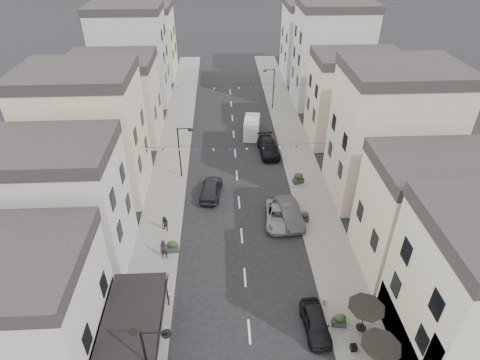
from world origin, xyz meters
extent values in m
cube|color=slate|center=(-7.50, 32.00, 0.06)|extent=(4.00, 76.00, 0.12)
cube|color=slate|center=(7.50, 32.00, 0.06)|extent=(4.00, 76.00, 0.12)
cube|color=black|center=(-7.50, 5.00, 3.20)|extent=(3.60, 7.50, 0.15)
cube|color=black|center=(-5.70, 5.00, 2.70)|extent=(0.34, 7.50, 0.99)
cylinder|color=black|center=(-5.80, 8.50, 1.60)|extent=(0.10, 0.10, 3.20)
cube|color=beige|center=(-14.50, 14.00, 5.00)|extent=(10.00, 7.00, 10.00)
cube|color=#262323|center=(-14.50, 14.00, 10.50)|extent=(10.20, 7.14, 1.00)
cube|color=#BCA68D|center=(-14.50, 24.00, 6.00)|extent=(10.00, 8.00, 12.00)
cube|color=#262323|center=(-14.50, 24.00, 12.50)|extent=(10.20, 8.16, 1.00)
cube|color=#AFA08E|center=(-14.50, 36.00, 4.75)|extent=(10.00, 8.00, 9.50)
cube|color=#262323|center=(-14.50, 36.00, 10.00)|extent=(10.20, 8.16, 1.00)
cube|color=#9D9C98|center=(-14.50, 48.00, 6.50)|extent=(10.00, 7.00, 13.00)
cube|color=#262323|center=(-14.50, 48.00, 13.50)|extent=(10.20, 7.14, 1.00)
cube|color=beige|center=(-14.50, 60.00, 5.50)|extent=(10.00, 9.00, 11.00)
cube|color=#262323|center=(-14.50, 60.00, 11.50)|extent=(10.20, 9.18, 1.00)
cube|color=beige|center=(14.50, 12.00, 4.50)|extent=(10.00, 7.00, 9.00)
cube|color=#262323|center=(14.50, 12.00, 9.50)|extent=(10.20, 7.14, 1.00)
cube|color=#AFA08E|center=(14.50, 22.00, 6.25)|extent=(10.00, 8.00, 12.50)
cube|color=#262323|center=(14.50, 22.00, 13.00)|extent=(10.20, 8.16, 1.00)
cube|color=#BCA68D|center=(14.50, 34.00, 5.00)|extent=(10.00, 7.00, 10.00)
cube|color=#262323|center=(14.50, 34.00, 10.50)|extent=(10.20, 7.14, 1.00)
cube|color=#9D9C98|center=(14.50, 46.00, 6.75)|extent=(10.00, 8.00, 13.50)
cube|color=#262323|center=(14.50, 46.00, 14.00)|extent=(10.20, 8.16, 1.00)
cube|color=beige|center=(14.50, 58.00, 5.75)|extent=(10.00, 9.00, 11.50)
cube|color=#262323|center=(14.50, 58.00, 12.00)|extent=(10.20, 9.18, 1.00)
cylinder|color=black|center=(7.70, 2.80, 1.27)|extent=(0.06, 0.06, 2.30)
cone|color=black|center=(7.70, 2.80, 2.37)|extent=(2.50, 2.50, 0.55)
cylinder|color=black|center=(7.70, 5.60, 1.27)|extent=(0.06, 0.06, 2.30)
cone|color=black|center=(7.70, 5.60, 2.37)|extent=(2.50, 2.50, 0.55)
cylinder|color=black|center=(7.70, 5.60, 0.49)|extent=(0.70, 0.70, 0.04)
cylinder|color=black|center=(-5.40, 2.00, 5.90)|extent=(1.40, 0.10, 0.10)
cylinder|color=black|center=(-4.75, 2.00, 5.75)|extent=(0.56, 0.56, 0.08)
cylinder|color=black|center=(-6.10, 26.00, 3.00)|extent=(0.14, 0.14, 6.00)
cylinder|color=black|center=(-5.40, 26.00, 5.90)|extent=(1.40, 0.10, 0.10)
cylinder|color=black|center=(-4.75, 26.00, 5.75)|extent=(0.56, 0.56, 0.08)
cylinder|color=black|center=(6.10, 44.00, 3.00)|extent=(0.14, 0.14, 6.00)
cylinder|color=black|center=(5.40, 44.00, 5.90)|extent=(1.40, 0.10, 0.10)
cylinder|color=black|center=(4.75, 44.00, 5.75)|extent=(0.56, 0.56, 0.08)
cylinder|color=gray|center=(-5.70, 6.00, 0.42)|extent=(0.26, 0.26, 0.60)
cylinder|color=gray|center=(-5.70, 9.00, 0.42)|extent=(0.26, 0.26, 0.60)
cylinder|color=gray|center=(5.70, 8.00, 0.42)|extent=(0.26, 0.26, 0.60)
cylinder|color=black|center=(0.00, 22.00, 6.00)|extent=(19.00, 0.02, 0.02)
cone|color=beige|center=(-8.71, 22.00, 5.81)|extent=(0.28, 0.28, 0.24)
cone|color=navy|center=(-7.12, 22.00, 5.73)|extent=(0.28, 0.28, 0.24)
cone|color=beige|center=(-5.54, 22.00, 5.65)|extent=(0.28, 0.28, 0.24)
cone|color=navy|center=(-3.96, 22.00, 5.58)|extent=(0.28, 0.28, 0.24)
cone|color=beige|center=(-2.38, 22.00, 5.54)|extent=(0.28, 0.28, 0.24)
cone|color=navy|center=(-0.79, 22.00, 5.51)|extent=(0.28, 0.28, 0.24)
cone|color=beige|center=(0.79, 22.00, 5.51)|extent=(0.28, 0.28, 0.24)
cone|color=navy|center=(2.38, 22.00, 5.54)|extent=(0.28, 0.28, 0.24)
cone|color=beige|center=(3.96, 22.00, 5.58)|extent=(0.28, 0.28, 0.24)
cone|color=navy|center=(5.54, 22.00, 5.65)|extent=(0.28, 0.28, 0.24)
cone|color=beige|center=(7.12, 22.00, 5.73)|extent=(0.28, 0.28, 0.24)
cone|color=navy|center=(8.71, 22.00, 5.81)|extent=(0.28, 0.28, 0.24)
cylinder|color=black|center=(0.00, 38.00, 6.00)|extent=(19.00, 0.02, 0.02)
cone|color=beige|center=(-8.71, 38.00, 5.81)|extent=(0.28, 0.28, 0.24)
cone|color=navy|center=(-7.12, 38.00, 5.73)|extent=(0.28, 0.28, 0.24)
cone|color=beige|center=(-5.54, 38.00, 5.65)|extent=(0.28, 0.28, 0.24)
cone|color=navy|center=(-3.96, 38.00, 5.58)|extent=(0.28, 0.28, 0.24)
cone|color=beige|center=(-2.38, 38.00, 5.54)|extent=(0.28, 0.28, 0.24)
cone|color=navy|center=(-0.79, 38.00, 5.51)|extent=(0.28, 0.28, 0.24)
cone|color=beige|center=(0.79, 38.00, 5.51)|extent=(0.28, 0.28, 0.24)
cone|color=navy|center=(2.38, 38.00, 5.54)|extent=(0.28, 0.28, 0.24)
cone|color=beige|center=(3.96, 38.00, 5.58)|extent=(0.28, 0.28, 0.24)
cone|color=navy|center=(5.54, 38.00, 5.65)|extent=(0.28, 0.28, 0.24)
cone|color=beige|center=(7.12, 38.00, 5.73)|extent=(0.28, 0.28, 0.24)
cone|color=navy|center=(8.71, 38.00, 5.81)|extent=(0.28, 0.28, 0.24)
imported|color=black|center=(4.60, 6.00, 0.68)|extent=(1.83, 4.10, 1.37)
imported|color=#363639|center=(4.60, 18.00, 0.83)|extent=(2.43, 5.24, 1.66)
imported|color=gray|center=(3.52, 17.85, 0.69)|extent=(2.71, 5.16, 1.38)
imported|color=black|center=(4.01, 30.78, 0.79)|extent=(2.58, 5.56, 1.57)
imported|color=black|center=(-2.80, 22.39, 0.82)|extent=(2.57, 5.04, 1.65)
cube|color=#B9B9BC|center=(2.38, 35.89, 1.00)|extent=(2.52, 5.02, 2.00)
cube|color=#B9B9BC|center=(2.30, 35.29, 2.05)|extent=(2.26, 3.42, 0.50)
cylinder|color=black|center=(1.34, 34.21, 0.35)|extent=(0.34, 0.73, 0.70)
cylinder|color=black|center=(2.93, 33.99, 0.35)|extent=(0.34, 0.73, 0.70)
cylinder|color=black|center=(1.82, 37.78, 0.35)|extent=(0.34, 0.73, 0.70)
cylinder|color=black|center=(3.41, 37.57, 0.35)|extent=(0.34, 0.73, 0.70)
imported|color=black|center=(-6.60, 13.45, 1.03)|extent=(0.70, 0.50, 1.82)
imported|color=black|center=(-6.90, 16.93, 0.89)|extent=(0.94, 0.88, 1.54)
cube|color=#2E2D30|center=(-6.65, 10.57, 0.34)|extent=(0.89, 0.51, 0.44)
ellipsoid|color=black|center=(-6.65, 10.57, 0.83)|extent=(0.78, 0.49, 0.56)
cube|color=#303033|center=(-6.00, 14.18, 0.37)|extent=(1.05, 0.64, 0.50)
ellipsoid|color=black|center=(-6.00, 14.18, 0.93)|extent=(0.89, 0.56, 0.65)
cube|color=#2B2B2E|center=(6.32, 6.16, 0.36)|extent=(1.04, 0.68, 0.48)
ellipsoid|color=black|center=(6.32, 6.16, 0.89)|extent=(0.85, 0.54, 0.62)
cube|color=#28282A|center=(6.00, 17.73, 0.34)|extent=(1.00, 0.77, 0.44)
ellipsoid|color=black|center=(6.00, 17.73, 0.83)|extent=(0.78, 0.49, 0.57)
cube|color=#2C2C2F|center=(6.51, 24.03, 0.40)|extent=(1.24, 0.92, 0.56)
ellipsoid|color=black|center=(6.51, 24.03, 1.01)|extent=(0.98, 0.62, 0.71)
camera|label=1|loc=(-1.51, -11.29, 24.30)|focal=30.00mm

